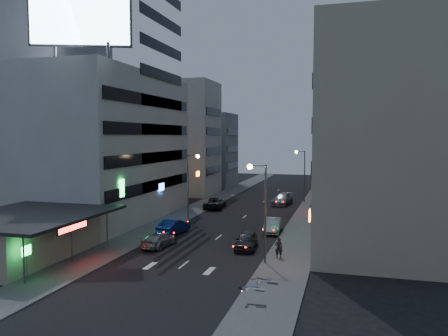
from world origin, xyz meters
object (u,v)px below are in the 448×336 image
at_px(scooter_silver_b, 279,273).
at_px(parked_car_left, 215,203).
at_px(road_car_blue, 174,227).
at_px(scooter_black_a, 267,297).
at_px(road_car_silver, 159,240).
at_px(parked_car_right_far, 282,199).
at_px(scooter_black_b, 271,273).
at_px(parked_car_right_mid, 273,225).
at_px(person, 279,248).
at_px(scooter_blue, 259,279).
at_px(scooter_silver_a, 266,281).
at_px(parked_car_right_near, 246,240).

bearing_deg(scooter_silver_b, parked_car_left, 24.10).
relative_size(parked_car_left, scooter_silver_b, 2.77).
height_order(road_car_blue, scooter_black_a, road_car_blue).
relative_size(parked_car_left, road_car_silver, 1.22).
relative_size(parked_car_right_far, road_car_silver, 1.22).
height_order(road_car_blue, scooter_black_b, road_car_blue).
xyz_separation_m(parked_car_right_mid, person, (2.18, -10.06, 0.23)).
distance_m(road_car_blue, road_car_silver, 5.35).
relative_size(road_car_silver, scooter_black_b, 2.60).
distance_m(parked_car_right_far, scooter_silver_b, 35.87).
bearing_deg(scooter_blue, scooter_black_a, 178.86).
height_order(parked_car_right_far, scooter_silver_b, parked_car_right_far).
height_order(parked_car_right_mid, scooter_blue, parked_car_right_mid).
relative_size(parked_car_right_mid, scooter_silver_b, 2.30).
xyz_separation_m(road_car_blue, scooter_silver_a, (12.46, -14.29, -0.11)).
bearing_deg(parked_car_left, parked_car_right_far, -152.43).
xyz_separation_m(scooter_silver_a, scooter_blue, (-0.58, 0.50, -0.04)).
bearing_deg(scooter_silver_a, scooter_black_b, 1.43).
distance_m(parked_car_left, scooter_black_b, 32.26).
distance_m(person, scooter_silver_a, 7.85).
bearing_deg(road_car_blue, scooter_black_a, 134.70).
bearing_deg(parked_car_left, scooter_black_a, 105.75).
bearing_deg(scooter_silver_a, road_car_blue, 44.66).
bearing_deg(scooter_black_a, person, 2.86).
bearing_deg(scooter_black_b, road_car_silver, 81.40).
distance_m(parked_car_left, scooter_blue, 33.27).
bearing_deg(scooter_silver_b, road_car_blue, 45.46).
relative_size(parked_car_right_near, scooter_black_a, 2.57).
height_order(road_car_silver, person, person).
relative_size(parked_car_right_near, scooter_blue, 2.68).
bearing_deg(scooter_blue, person, -23.22).
distance_m(parked_car_right_near, parked_car_right_mid, 7.53).
bearing_deg(road_car_blue, person, 159.25).
distance_m(parked_car_right_near, road_car_silver, 8.21).
bearing_deg(parked_car_right_far, parked_car_right_near, -81.18).
height_order(scooter_black_b, scooter_silver_b, scooter_silver_b).
height_order(parked_car_right_near, person, person).
bearing_deg(parked_car_right_mid, scooter_black_b, -84.61).
xyz_separation_m(scooter_silver_a, scooter_black_b, (0.07, 1.88, -0.02)).
distance_m(parked_car_right_far, scooter_blue, 36.93).
xyz_separation_m(parked_car_right_near, parked_car_left, (-9.36, 20.87, 0.01)).
height_order(parked_car_right_far, scooter_black_b, parked_car_right_far).
distance_m(parked_car_right_far, scooter_black_b, 35.64).
height_order(parked_car_right_far, scooter_blue, parked_car_right_far).
distance_m(scooter_black_a, scooter_silver_b, 4.39).
bearing_deg(scooter_blue, scooter_black_b, -46.35).
distance_m(parked_car_right_near, parked_car_right_far, 26.79).
distance_m(road_car_blue, person, 13.77).
xyz_separation_m(person, scooter_black_a, (0.86, -10.51, -0.34)).
xyz_separation_m(parked_car_right_mid, scooter_blue, (1.90, -17.40, -0.13)).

